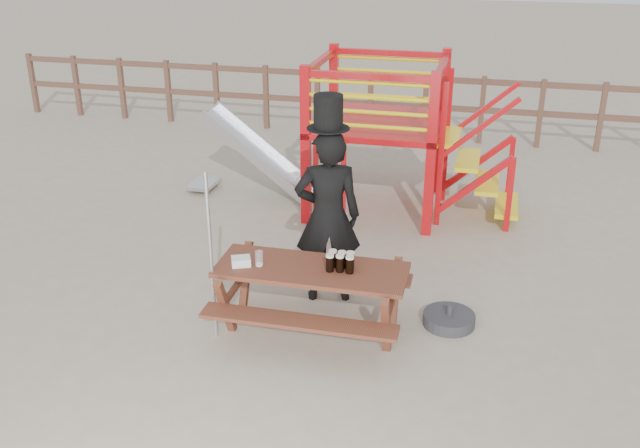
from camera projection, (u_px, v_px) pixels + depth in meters
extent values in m
plane|color=tan|center=(292.00, 339.00, 6.94)|extent=(60.00, 60.00, 0.00)
cube|color=brown|center=(399.00, 77.00, 12.72)|extent=(15.00, 0.06, 0.10)
cube|color=brown|center=(397.00, 105.00, 12.92)|extent=(15.00, 0.06, 0.10)
cube|color=brown|center=(33.00, 83.00, 14.56)|extent=(0.09, 0.09, 1.20)
cube|color=brown|center=(77.00, 86.00, 14.34)|extent=(0.09, 0.09, 1.20)
cube|color=brown|center=(122.00, 89.00, 14.12)|extent=(0.09, 0.09, 1.20)
cube|color=brown|center=(168.00, 91.00, 13.91)|extent=(0.09, 0.09, 1.20)
cube|color=brown|center=(216.00, 94.00, 13.69)|extent=(0.09, 0.09, 1.20)
cube|color=brown|center=(266.00, 97.00, 13.47)|extent=(0.09, 0.09, 1.20)
cube|color=brown|center=(317.00, 100.00, 13.25)|extent=(0.09, 0.09, 1.20)
cube|color=brown|center=(370.00, 103.00, 13.03)|extent=(0.09, 0.09, 1.20)
cube|color=brown|center=(425.00, 107.00, 12.81)|extent=(0.09, 0.09, 1.20)
cube|color=brown|center=(482.00, 110.00, 12.59)|extent=(0.09, 0.09, 1.20)
cube|color=brown|center=(540.00, 114.00, 12.37)|extent=(0.09, 0.09, 1.20)
cube|color=brown|center=(601.00, 117.00, 12.15)|extent=(0.09, 0.09, 1.20)
cube|color=red|center=(306.00, 147.00, 9.14)|extent=(0.12, 0.12, 2.10)
cube|color=red|center=(431.00, 157.00, 8.79)|extent=(0.12, 0.12, 2.10)
cube|color=red|center=(334.00, 115.00, 10.56)|extent=(0.12, 0.12, 2.10)
cube|color=red|center=(442.00, 122.00, 10.21)|extent=(0.12, 0.12, 2.10)
cube|color=red|center=(378.00, 123.00, 9.61)|extent=(1.72, 1.72, 0.08)
cube|color=red|center=(369.00, 76.00, 8.58)|extent=(1.60, 0.08, 0.08)
cube|color=red|center=(390.00, 53.00, 10.00)|extent=(1.60, 0.08, 0.08)
cube|color=red|center=(321.00, 61.00, 9.46)|extent=(0.08, 1.60, 0.08)
cube|color=red|center=(442.00, 67.00, 9.11)|extent=(0.08, 1.60, 0.08)
cylinder|color=yellow|center=(368.00, 126.00, 8.83)|extent=(1.50, 0.05, 0.05)
cylinder|color=yellow|center=(388.00, 96.00, 10.25)|extent=(1.50, 0.05, 0.05)
cylinder|color=yellow|center=(368.00, 112.00, 8.76)|extent=(1.50, 0.05, 0.05)
cylinder|color=yellow|center=(388.00, 84.00, 10.18)|extent=(1.50, 0.05, 0.05)
cylinder|color=yellow|center=(369.00, 98.00, 8.68)|extent=(1.50, 0.05, 0.05)
cylinder|color=yellow|center=(389.00, 71.00, 10.11)|extent=(1.50, 0.05, 0.05)
cylinder|color=yellow|center=(369.00, 83.00, 8.61)|extent=(1.50, 0.05, 0.05)
cylinder|color=yellow|center=(389.00, 59.00, 10.03)|extent=(1.50, 0.05, 0.05)
cube|color=red|center=(316.00, 185.00, 9.15)|extent=(0.06, 0.06, 1.20)
cube|color=red|center=(343.00, 187.00, 9.07)|extent=(0.06, 0.06, 1.20)
cylinder|color=yellow|center=(329.00, 219.00, 9.29)|extent=(0.36, 0.04, 0.04)
cylinder|color=yellow|center=(329.00, 201.00, 9.19)|extent=(0.36, 0.04, 0.04)
cylinder|color=yellow|center=(330.00, 184.00, 9.10)|extent=(0.36, 0.04, 0.04)
cylinder|color=yellow|center=(330.00, 166.00, 9.00)|extent=(0.36, 0.04, 0.04)
cylinder|color=yellow|center=(330.00, 148.00, 8.90)|extent=(0.36, 0.04, 0.04)
cube|color=yellow|center=(449.00, 137.00, 9.45)|extent=(0.30, 0.90, 0.06)
cube|color=yellow|center=(468.00, 160.00, 9.51)|extent=(0.30, 0.90, 0.06)
cube|color=yellow|center=(487.00, 183.00, 9.57)|extent=(0.30, 0.90, 0.06)
cube|color=yellow|center=(506.00, 205.00, 9.63)|extent=(0.30, 0.90, 0.06)
cube|color=red|center=(474.00, 185.00, 9.16)|extent=(0.95, 0.08, 0.86)
cube|color=red|center=(477.00, 163.00, 9.96)|extent=(0.95, 0.08, 0.86)
cube|color=silver|center=(260.00, 155.00, 10.22)|extent=(1.53, 0.55, 1.21)
cube|color=silver|center=(254.00, 158.00, 9.96)|extent=(1.58, 0.04, 1.28)
cube|color=silver|center=(266.00, 147.00, 10.44)|extent=(1.58, 0.04, 1.28)
cube|color=silver|center=(204.00, 184.00, 10.62)|extent=(0.35, 0.55, 0.05)
cube|color=brown|center=(311.00, 270.00, 6.80)|extent=(1.84, 0.70, 0.05)
cube|color=brown|center=(298.00, 322.00, 6.46)|extent=(1.83, 0.28, 0.04)
cube|color=brown|center=(323.00, 272.00, 7.36)|extent=(1.83, 0.28, 0.04)
cube|color=brown|center=(236.00, 293.00, 7.11)|extent=(0.08, 1.10, 0.66)
cube|color=brown|center=(391.00, 312.00, 6.78)|extent=(0.08, 1.10, 0.66)
imported|color=black|center=(328.00, 217.00, 7.33)|extent=(0.78, 0.62, 1.88)
cube|color=#0E820B|center=(327.00, 191.00, 7.38)|extent=(0.08, 0.04, 0.44)
cylinder|color=black|center=(328.00, 128.00, 6.95)|extent=(0.43, 0.43, 0.01)
cylinder|color=black|center=(328.00, 111.00, 6.88)|extent=(0.29, 0.29, 0.33)
cube|color=white|center=(328.00, 96.00, 6.97)|extent=(0.15, 0.05, 0.04)
cylinder|color=#B2B2B7|center=(211.00, 258.00, 6.66)|extent=(0.04, 0.04, 1.71)
cylinder|color=#313136|center=(449.00, 319.00, 7.17)|extent=(0.52, 0.52, 0.12)
cylinder|color=#313136|center=(450.00, 310.00, 7.12)|extent=(0.06, 0.06, 0.10)
cube|color=white|center=(241.00, 261.00, 6.82)|extent=(0.22, 0.20, 0.08)
cylinder|color=black|center=(330.00, 264.00, 6.70)|extent=(0.08, 0.08, 0.15)
cylinder|color=beige|center=(330.00, 256.00, 6.66)|extent=(0.08, 0.08, 0.02)
cylinder|color=black|center=(340.00, 264.00, 6.69)|extent=(0.08, 0.08, 0.15)
cylinder|color=beige|center=(340.00, 256.00, 6.66)|extent=(0.08, 0.08, 0.02)
cylinder|color=black|center=(350.00, 266.00, 6.66)|extent=(0.08, 0.08, 0.15)
cylinder|color=beige|center=(350.00, 257.00, 6.63)|extent=(0.08, 0.08, 0.02)
cylinder|color=black|center=(333.00, 259.00, 6.78)|extent=(0.08, 0.08, 0.15)
cylinder|color=beige|center=(333.00, 251.00, 6.75)|extent=(0.08, 0.08, 0.02)
cylinder|color=black|center=(342.00, 261.00, 6.76)|extent=(0.08, 0.08, 0.15)
cylinder|color=beige|center=(342.00, 253.00, 6.72)|extent=(0.08, 0.08, 0.02)
cylinder|color=black|center=(350.00, 261.00, 6.75)|extent=(0.08, 0.08, 0.15)
cylinder|color=beige|center=(350.00, 253.00, 6.71)|extent=(0.08, 0.08, 0.02)
cylinder|color=silver|center=(259.00, 258.00, 6.80)|extent=(0.08, 0.08, 0.15)
cylinder|color=beige|center=(259.00, 265.00, 6.83)|extent=(0.07, 0.07, 0.02)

